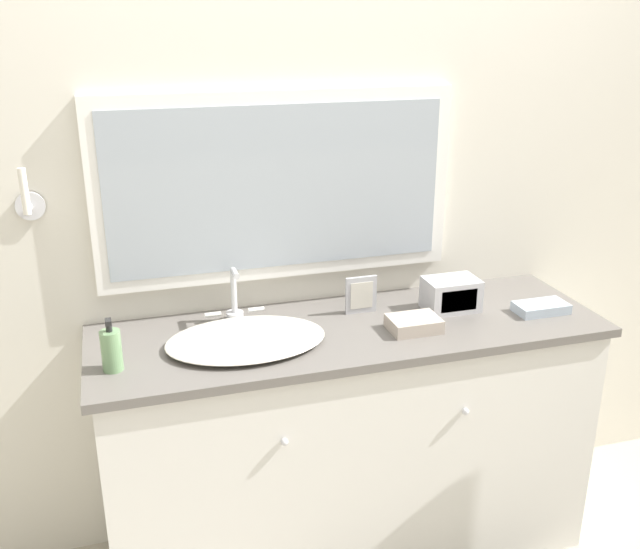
{
  "coord_description": "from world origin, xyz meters",
  "views": [
    {
      "loc": [
        -0.73,
        -1.78,
        1.9
      ],
      "look_at": [
        -0.11,
        0.28,
        1.11
      ],
      "focal_mm": 40.0,
      "sensor_mm": 36.0,
      "label": 1
    }
  ],
  "objects": [
    {
      "name": "hand_towel_near_sink",
      "position": [
        0.68,
        0.21,
        0.92
      ],
      "size": [
        0.19,
        0.1,
        0.03
      ],
      "color": "#A8B7C6",
      "rests_on": "vanity_counter"
    },
    {
      "name": "hand_towel_far_corner",
      "position": [
        0.19,
        0.2,
        0.93
      ],
      "size": [
        0.17,
        0.12,
        0.05
      ],
      "color": "#B7A899",
      "rests_on": "vanity_counter"
    },
    {
      "name": "appliance_box",
      "position": [
        0.39,
        0.32,
        0.96
      ],
      "size": [
        0.19,
        0.13,
        0.11
      ],
      "color": "#BCBCC1",
      "rests_on": "vanity_counter"
    },
    {
      "name": "picture_frame",
      "position": [
        0.07,
        0.39,
        0.97
      ],
      "size": [
        0.11,
        0.01,
        0.13
      ],
      "color": "#B2B2B7",
      "rests_on": "vanity_counter"
    },
    {
      "name": "sink_basin",
      "position": [
        -0.36,
        0.26,
        0.93
      ],
      "size": [
        0.51,
        0.4,
        0.19
      ],
      "color": "silver",
      "rests_on": "vanity_counter"
    },
    {
      "name": "soap_bottle",
      "position": [
        -0.77,
        0.19,
        0.97
      ],
      "size": [
        0.06,
        0.06,
        0.17
      ],
      "color": "#709966",
      "rests_on": "vanity_counter"
    },
    {
      "name": "vanity_counter",
      "position": [
        0.0,
        0.28,
        0.45
      ],
      "size": [
        1.73,
        0.56,
        0.91
      ],
      "color": "silver",
      "rests_on": "ground_plane"
    },
    {
      "name": "wall_back",
      "position": [
        -0.0,
        0.58,
        1.28
      ],
      "size": [
        8.0,
        0.18,
        2.55
      ],
      "color": "silver",
      "rests_on": "ground_plane"
    }
  ]
}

